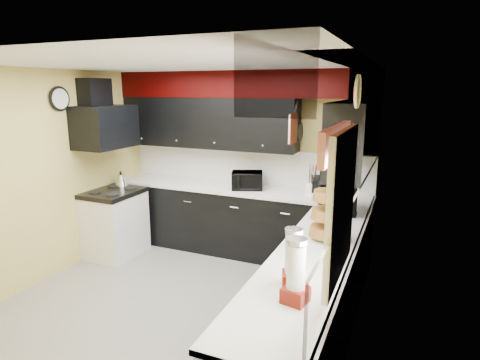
% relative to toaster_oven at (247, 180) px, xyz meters
% --- Properties ---
extents(ground, '(3.60, 3.60, 0.00)m').
position_rel_toaster_oven_xyz_m(ground, '(-0.17, -1.48, -1.06)').
color(ground, gray).
rests_on(ground, ground).
extents(wall_back, '(3.60, 0.06, 2.50)m').
position_rel_toaster_oven_xyz_m(wall_back, '(-0.17, 0.32, 0.19)').
color(wall_back, '#E0C666').
rests_on(wall_back, ground).
extents(wall_right, '(0.06, 3.60, 2.50)m').
position_rel_toaster_oven_xyz_m(wall_right, '(1.63, -1.48, 0.19)').
color(wall_right, '#E0C666').
rests_on(wall_right, ground).
extents(wall_left, '(0.06, 3.60, 2.50)m').
position_rel_toaster_oven_xyz_m(wall_left, '(-1.97, -1.48, 0.19)').
color(wall_left, '#E0C666').
rests_on(wall_left, ground).
extents(ceiling, '(3.60, 3.60, 0.06)m').
position_rel_toaster_oven_xyz_m(ceiling, '(-0.17, -1.48, 1.44)').
color(ceiling, white).
rests_on(ceiling, wall_back).
extents(cab_back, '(3.60, 0.60, 0.90)m').
position_rel_toaster_oven_xyz_m(cab_back, '(-0.17, 0.02, -0.61)').
color(cab_back, black).
rests_on(cab_back, ground).
extents(cab_right, '(0.60, 3.00, 0.90)m').
position_rel_toaster_oven_xyz_m(cab_right, '(1.33, -1.78, -0.61)').
color(cab_right, black).
rests_on(cab_right, ground).
extents(counter_back, '(3.62, 0.64, 0.04)m').
position_rel_toaster_oven_xyz_m(counter_back, '(-0.17, 0.02, -0.14)').
color(counter_back, white).
rests_on(counter_back, cab_back).
extents(counter_right, '(0.64, 3.02, 0.04)m').
position_rel_toaster_oven_xyz_m(counter_right, '(1.33, -1.78, -0.14)').
color(counter_right, white).
rests_on(counter_right, cab_right).
extents(splash_back, '(3.60, 0.02, 0.50)m').
position_rel_toaster_oven_xyz_m(splash_back, '(-0.17, 0.31, 0.13)').
color(splash_back, white).
rests_on(splash_back, counter_back).
extents(splash_right, '(0.02, 3.60, 0.50)m').
position_rel_toaster_oven_xyz_m(splash_right, '(1.62, -1.48, 0.13)').
color(splash_right, white).
rests_on(splash_right, counter_right).
extents(upper_back, '(2.60, 0.35, 0.70)m').
position_rel_toaster_oven_xyz_m(upper_back, '(-0.67, 0.14, 0.74)').
color(upper_back, black).
rests_on(upper_back, wall_back).
extents(upper_right, '(0.35, 1.80, 0.70)m').
position_rel_toaster_oven_xyz_m(upper_right, '(1.46, -0.58, 0.74)').
color(upper_right, black).
rests_on(upper_right, wall_right).
extents(soffit_back, '(3.60, 0.36, 0.35)m').
position_rel_toaster_oven_xyz_m(soffit_back, '(-0.17, 0.14, 1.27)').
color(soffit_back, black).
rests_on(soffit_back, wall_back).
extents(soffit_right, '(0.36, 3.24, 0.35)m').
position_rel_toaster_oven_xyz_m(soffit_right, '(1.45, -1.66, 1.27)').
color(soffit_right, black).
rests_on(soffit_right, wall_right).
extents(stove, '(0.60, 0.75, 0.86)m').
position_rel_toaster_oven_xyz_m(stove, '(-1.67, -0.73, -0.63)').
color(stove, white).
rests_on(stove, ground).
extents(cooktop, '(0.62, 0.77, 0.06)m').
position_rel_toaster_oven_xyz_m(cooktop, '(-1.67, -0.73, -0.17)').
color(cooktop, black).
rests_on(cooktop, stove).
extents(hood, '(0.50, 0.78, 0.55)m').
position_rel_toaster_oven_xyz_m(hood, '(-1.72, -0.73, 0.72)').
color(hood, black).
rests_on(hood, wall_left).
extents(hood_duct, '(0.24, 0.40, 0.40)m').
position_rel_toaster_oven_xyz_m(hood_duct, '(-1.85, -0.73, 1.14)').
color(hood_duct, black).
rests_on(hood_duct, wall_left).
extents(window, '(0.03, 0.86, 0.96)m').
position_rel_toaster_oven_xyz_m(window, '(1.62, -2.38, 0.49)').
color(window, white).
rests_on(window, wall_right).
extents(valance, '(0.04, 0.88, 0.20)m').
position_rel_toaster_oven_xyz_m(valance, '(1.56, -2.38, 0.89)').
color(valance, red).
rests_on(valance, wall_right).
extents(pan_top, '(0.03, 0.22, 0.40)m').
position_rel_toaster_oven_xyz_m(pan_top, '(0.65, 0.07, 0.94)').
color(pan_top, black).
rests_on(pan_top, upper_back).
extents(pan_mid, '(0.03, 0.28, 0.46)m').
position_rel_toaster_oven_xyz_m(pan_mid, '(0.65, -0.06, 0.69)').
color(pan_mid, black).
rests_on(pan_mid, upper_back).
extents(pan_low, '(0.03, 0.24, 0.42)m').
position_rel_toaster_oven_xyz_m(pan_low, '(0.65, 0.20, 0.66)').
color(pan_low, black).
rests_on(pan_low, upper_back).
extents(cut_board, '(0.03, 0.26, 0.35)m').
position_rel_toaster_oven_xyz_m(cut_board, '(0.66, -0.18, 0.74)').
color(cut_board, white).
rests_on(cut_board, upper_back).
extents(baskets, '(0.27, 0.27, 0.50)m').
position_rel_toaster_oven_xyz_m(baskets, '(1.35, -1.43, 0.12)').
color(baskets, brown).
rests_on(baskets, upper_right).
extents(clock, '(0.03, 0.30, 0.30)m').
position_rel_toaster_oven_xyz_m(clock, '(-1.94, -1.23, 1.09)').
color(clock, black).
rests_on(clock, wall_left).
extents(deco_plate, '(0.03, 0.24, 0.24)m').
position_rel_toaster_oven_xyz_m(deco_plate, '(1.60, -1.83, 1.19)').
color(deco_plate, white).
rests_on(deco_plate, wall_right).
extents(toaster_oven, '(0.50, 0.46, 0.24)m').
position_rel_toaster_oven_xyz_m(toaster_oven, '(0.00, 0.00, 0.00)').
color(toaster_oven, black).
rests_on(toaster_oven, counter_back).
extents(microwave, '(0.52, 0.64, 0.31)m').
position_rel_toaster_oven_xyz_m(microwave, '(1.29, -0.52, 0.04)').
color(microwave, black).
rests_on(microwave, counter_right).
extents(utensil_crock, '(0.19, 0.19, 0.17)m').
position_rel_toaster_oven_xyz_m(utensil_crock, '(0.89, 0.01, -0.03)').
color(utensil_crock, white).
rests_on(utensil_crock, counter_back).
extents(knife_block, '(0.16, 0.19, 0.25)m').
position_rel_toaster_oven_xyz_m(knife_block, '(0.93, 0.01, 0.01)').
color(knife_block, black).
rests_on(knife_block, counter_back).
extents(kettle, '(0.21, 0.21, 0.16)m').
position_rel_toaster_oven_xyz_m(kettle, '(-1.76, -0.45, -0.06)').
color(kettle, '#BDBCC1').
rests_on(kettle, cooktop).
extents(dispenser_a, '(0.18, 0.18, 0.39)m').
position_rel_toaster_oven_xyz_m(dispenser_a, '(1.32, -2.41, 0.08)').
color(dispenser_a, '#570404').
rests_on(dispenser_a, counter_right).
extents(dispenser_b, '(0.18, 0.18, 0.41)m').
position_rel_toaster_oven_xyz_m(dispenser_b, '(1.40, -2.61, 0.09)').
color(dispenser_b, maroon).
rests_on(dispenser_b, counter_right).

